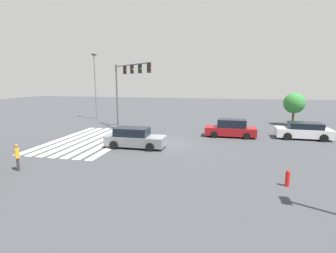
# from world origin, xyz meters

# --- Properties ---
(ground_plane) EXTENTS (115.73, 115.73, 0.00)m
(ground_plane) POSITION_xyz_m (0.00, 0.00, 0.00)
(ground_plane) COLOR #3D3F44
(crosswalk_markings) EXTENTS (11.30, 6.30, 0.01)m
(crosswalk_markings) POSITION_xyz_m (0.00, -7.11, 0.00)
(crosswalk_markings) COLOR silver
(crosswalk_markings) RESTS_ON ground_plane
(traffic_signal_mast) EXTENTS (6.02, 6.02, 7.12)m
(traffic_signal_mast) POSITION_xyz_m (-5.65, -5.65, 5.45)
(traffic_signal_mast) COLOR #47474C
(traffic_signal_mast) RESTS_ON ground_plane
(car_0) EXTENTS (2.33, 4.80, 1.51)m
(car_0) POSITION_xyz_m (-4.70, 11.72, 0.74)
(car_0) COLOR silver
(car_0) RESTS_ON ground_plane
(car_1) EXTENTS (2.07, 4.76, 1.60)m
(car_1) POSITION_xyz_m (1.60, -2.39, 0.76)
(car_1) COLOR gray
(car_1) RESTS_ON ground_plane
(car_2) EXTENTS (2.02, 4.76, 1.68)m
(car_2) POSITION_xyz_m (-4.16, 5.21, 0.78)
(car_2) COLOR maroon
(car_2) RESTS_ON ground_plane
(pedestrian) EXTENTS (0.40, 0.42, 1.62)m
(pedestrian) POSITION_xyz_m (8.31, -7.32, 0.90)
(pedestrian) COLOR #38383D
(pedestrian) RESTS_ON ground_plane
(street_light_pole_a) EXTENTS (0.80, 0.36, 8.79)m
(street_light_pole_a) POSITION_xyz_m (-12.10, -12.78, 5.21)
(street_light_pole_a) COLOR slate
(street_light_pole_a) RESTS_ON ground_plane
(tree_corner_b) EXTENTS (2.43, 2.43, 3.88)m
(tree_corner_b) POSITION_xyz_m (-12.29, 12.54, 2.65)
(tree_corner_b) COLOR brown
(tree_corner_b) RESTS_ON ground_plane
(fire_hydrant) EXTENTS (0.22, 0.22, 0.86)m
(fire_hydrant) POSITION_xyz_m (7.38, 7.83, 0.43)
(fire_hydrant) COLOR red
(fire_hydrant) RESTS_ON ground_plane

